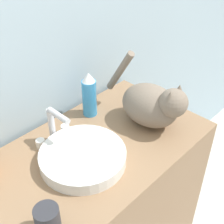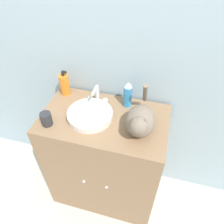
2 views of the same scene
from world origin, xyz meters
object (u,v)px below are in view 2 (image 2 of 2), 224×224
(soap_bottle, at_px, (65,84))
(spray_bottle, at_px, (128,94))
(cat, at_px, (140,121))
(cup, at_px, (46,119))

(soap_bottle, relative_size, spray_bottle, 1.02)
(cat, height_order, soap_bottle, cat)
(spray_bottle, bearing_deg, soap_bottle, 178.84)
(soap_bottle, distance_m, cup, 0.32)
(cat, bearing_deg, cup, -82.80)
(cup, bearing_deg, cat, 9.37)
(cat, xyz_separation_m, cup, (-0.57, -0.09, -0.05))
(soap_bottle, xyz_separation_m, cup, (0.02, -0.32, -0.04))
(cat, xyz_separation_m, soap_bottle, (-0.59, 0.23, -0.01))
(cat, height_order, cup, cat)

